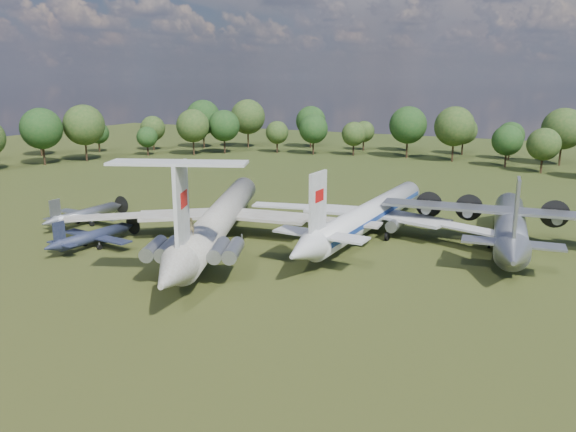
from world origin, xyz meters
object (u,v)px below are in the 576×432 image
at_px(an12_transport, 510,230).
at_px(person_on_il62, 191,226).
at_px(il62_airliner, 221,224).
at_px(tu104_jet, 370,219).
at_px(small_prop_west, 94,239).
at_px(small_prop_northwest, 86,217).

height_order(an12_transport, person_on_il62, person_on_il62).
bearing_deg(il62_airliner, tu104_jet, 14.33).
height_order(an12_transport, small_prop_west, an12_transport).
bearing_deg(an12_transport, small_prop_west, -159.98).
height_order(tu104_jet, small_prop_northwest, tu104_jet).
bearing_deg(small_prop_northwest, an12_transport, 17.37).
xyz_separation_m(il62_airliner, small_prop_west, (-13.88, -9.03, -1.58)).
relative_size(tu104_jet, person_on_il62, 25.40).
xyz_separation_m(il62_airliner, an12_transport, (34.95, 14.72, -0.27)).
xyz_separation_m(small_prop_west, person_on_il62, (19.48, -5.11, 5.26)).
bearing_deg(an12_transport, small_prop_northwest, -171.12).
bearing_deg(small_prop_northwest, il62_airliner, 4.39).
xyz_separation_m(tu104_jet, an12_transport, (18.06, 2.49, 0.00)).
relative_size(an12_transport, person_on_il62, 19.32).
relative_size(tu104_jet, small_prop_west, 3.15).
xyz_separation_m(il62_airliner, person_on_il62, (5.60, -14.15, 3.68)).
relative_size(small_prop_northwest, person_on_il62, 8.64).
height_order(il62_airliner, person_on_il62, person_on_il62).
distance_m(small_prop_west, small_prop_northwest, 12.79).
bearing_deg(tu104_jet, person_on_il62, -110.41).
relative_size(il62_airliner, small_prop_northwest, 3.33).
bearing_deg(il62_airliner, an12_transport, 1.25).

